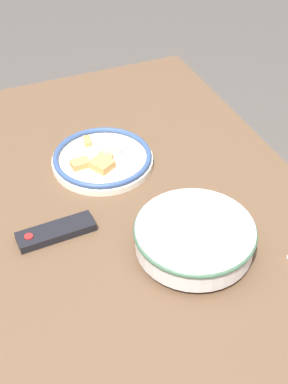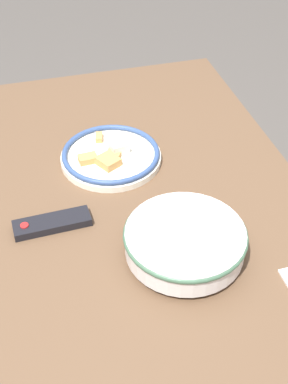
# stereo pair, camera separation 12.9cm
# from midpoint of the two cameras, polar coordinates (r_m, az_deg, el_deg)

# --- Properties ---
(ground_plane) EXTENTS (8.00, 8.00, 0.00)m
(ground_plane) POSITION_cam_midpoint_polar(r_m,az_deg,el_deg) (1.91, 0.15, -17.51)
(ground_plane) COLOR #4C4742
(dining_table) EXTENTS (1.28, 0.94, 0.75)m
(dining_table) POSITION_cam_midpoint_polar(r_m,az_deg,el_deg) (1.39, 0.19, -3.10)
(dining_table) COLOR brown
(dining_table) RESTS_ON ground_plane
(noodle_bowl) EXTENTS (0.27, 0.27, 0.07)m
(noodle_bowl) POSITION_cam_midpoint_polar(r_m,az_deg,el_deg) (1.17, 7.56, -5.38)
(noodle_bowl) COLOR silver
(noodle_bowl) RESTS_ON dining_table
(food_plate) EXTENTS (0.27, 0.27, 0.05)m
(food_plate) POSITION_cam_midpoint_polar(r_m,az_deg,el_deg) (1.44, -1.00, 3.80)
(food_plate) COLOR silver
(food_plate) RESTS_ON dining_table
(tv_remote) EXTENTS (0.06, 0.18, 0.02)m
(tv_remote) POSITION_cam_midpoint_polar(r_m,az_deg,el_deg) (1.26, -6.91, -3.45)
(tv_remote) COLOR black
(tv_remote) RESTS_ON dining_table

